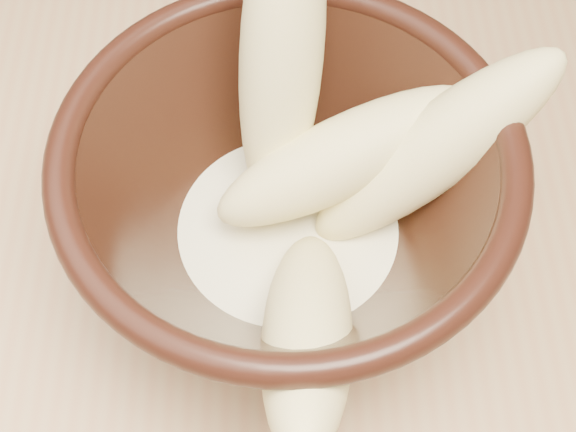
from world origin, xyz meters
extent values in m
cylinder|color=tan|center=(0.54, 0.34, 0.35)|extent=(0.05, 0.05, 0.71)
cylinder|color=black|center=(0.19, -0.01, 0.76)|extent=(0.10, 0.10, 0.01)
cylinder|color=black|center=(0.19, -0.01, 0.78)|extent=(0.10, 0.10, 0.01)
torus|color=black|center=(0.19, -0.01, 0.87)|extent=(0.24, 0.24, 0.02)
cylinder|color=beige|center=(0.19, -0.01, 0.79)|extent=(0.13, 0.13, 0.02)
ellipsoid|color=#E7DA88|center=(0.19, 0.05, 0.88)|extent=(0.06, 0.13, 0.18)
ellipsoid|color=#E7DA88|center=(0.26, 0.01, 0.85)|extent=(0.16, 0.09, 0.13)
ellipsoid|color=#E7DA88|center=(0.22, 0.01, 0.84)|extent=(0.16, 0.09, 0.08)
ellipsoid|color=#E7DA88|center=(0.20, -0.08, 0.83)|extent=(0.05, 0.16, 0.11)
camera|label=1|loc=(0.18, -0.23, 1.18)|focal=50.00mm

